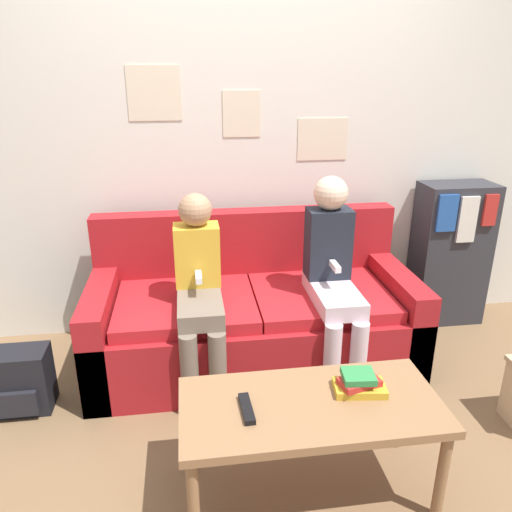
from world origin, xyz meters
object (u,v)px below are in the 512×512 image
at_px(couch, 253,316).
at_px(coffee_table, 311,413).
at_px(tv_remote, 247,409).
at_px(bookshelf, 450,253).
at_px(person_left, 199,285).
at_px(backpack, 19,381).
at_px(person_right, 333,270).

relative_size(couch, coffee_table, 1.81).
xyz_separation_m(tv_remote, bookshelf, (1.55, 1.37, 0.03)).
height_order(tv_remote, bookshelf, bookshelf).
xyz_separation_m(coffee_table, person_left, (-0.40, 0.85, 0.20)).
height_order(couch, backpack, couch).
bearing_deg(person_left, backpack, -172.90).
bearing_deg(person_right, coffee_table, -110.97).
bearing_deg(couch, coffee_table, -85.23).
xyz_separation_m(couch, tv_remote, (-0.17, -1.06, 0.17)).
xyz_separation_m(person_left, bookshelf, (1.69, 0.51, -0.11)).
bearing_deg(coffee_table, backpack, 151.24).
height_order(person_left, tv_remote, person_left).
relative_size(coffee_table, person_right, 0.91).
height_order(person_left, backpack, person_left).
relative_size(coffee_table, tv_remote, 5.94).
relative_size(coffee_table, backpack, 3.07).
distance_m(person_left, backpack, 1.03).
bearing_deg(tv_remote, coffee_table, 0.79).
distance_m(couch, bookshelf, 1.43).
bearing_deg(bookshelf, person_left, -163.15).
relative_size(tv_remote, backpack, 0.52).
distance_m(couch, person_right, 0.57).
bearing_deg(coffee_table, person_left, 115.18).
bearing_deg(bookshelf, tv_remote, -138.45).
height_order(couch, person_right, person_right).
distance_m(person_right, backpack, 1.73).
bearing_deg(person_left, couch, 32.51).
distance_m(couch, person_left, 0.48).
distance_m(coffee_table, person_right, 0.95).
distance_m(bookshelf, backpack, 2.72).
bearing_deg(person_left, coffee_table, -64.82).
relative_size(couch, person_left, 1.76).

